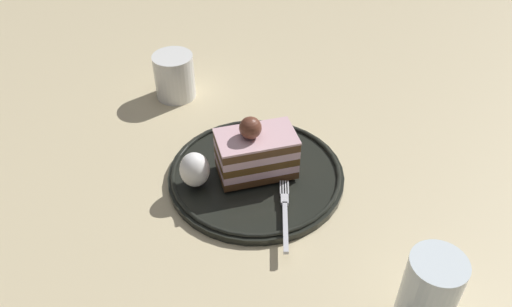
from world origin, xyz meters
TOP-DOWN VIEW (x-y plane):
  - ground_plane at (0.00, 0.00)m, footprint 2.40×2.40m
  - dessert_plate at (-0.03, -0.01)m, footprint 0.24×0.24m
  - cake_slice at (-0.03, -0.01)m, footprint 0.11×0.12m
  - whipped_cream_dollop at (-0.07, -0.08)m, footprint 0.04×0.04m
  - fork at (0.05, -0.05)m, footprint 0.08×0.10m
  - drink_glass_near at (-0.26, 0.06)m, footprint 0.07×0.07m
  - drink_glass_far at (0.25, -0.07)m, footprint 0.06×0.06m

SIDE VIEW (x-z plane):
  - ground_plane at x=0.00m, z-range 0.00..0.00m
  - dessert_plate at x=-0.03m, z-range 0.00..0.02m
  - fork at x=0.05m, z-range 0.02..0.02m
  - drink_glass_near at x=-0.26m, z-range 0.00..0.07m
  - whipped_cream_dollop at x=-0.07m, z-range 0.02..0.06m
  - drink_glass_far at x=0.25m, z-range -0.01..0.10m
  - cake_slice at x=-0.03m, z-range 0.00..0.09m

